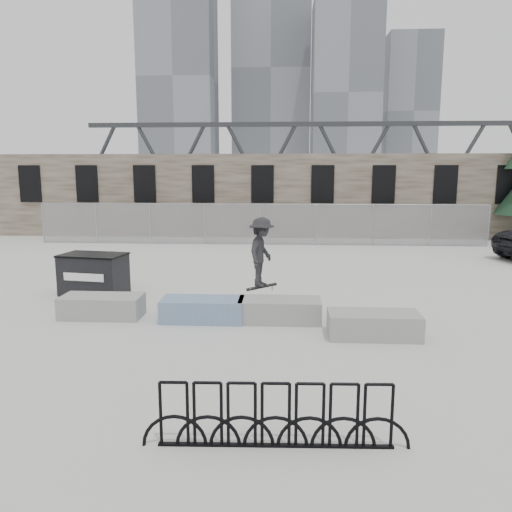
{
  "coord_description": "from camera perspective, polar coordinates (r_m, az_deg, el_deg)",
  "views": [
    {
      "loc": [
        1.24,
        -11.92,
        3.65
      ],
      "look_at": [
        0.44,
        1.66,
        1.3
      ],
      "focal_mm": 35.0,
      "sensor_mm": 36.0,
      "label": 1
    }
  ],
  "objects": [
    {
      "name": "planter_offset",
      "position": [
        11.41,
        13.31,
        -7.55
      ],
      "size": [
        2.0,
        0.9,
        0.55
      ],
      "color": "#989895",
      "rests_on": "ground"
    },
    {
      "name": "truss_bridge",
      "position": [
        67.49,
        11.01,
        10.05
      ],
      "size": [
        70.0,
        3.0,
        9.8
      ],
      "color": "#2D3033",
      "rests_on": "ground"
    },
    {
      "name": "ground",
      "position": [
        12.53,
        -2.46,
        -7.15
      ],
      "size": [
        120.0,
        120.0,
        0.0
      ],
      "primitive_type": "plane",
      "color": "#BBBBB5",
      "rests_on": "ground"
    },
    {
      "name": "dumpster",
      "position": [
        15.54,
        -18.05,
        -1.96
      ],
      "size": [
        2.0,
        1.4,
        1.21
      ],
      "rotation": [
        0.0,
        0.0,
        -0.16
      ],
      "color": "black",
      "rests_on": "ground"
    },
    {
      "name": "planter_center_left",
      "position": [
        12.35,
        -6.12,
        -6.0
      ],
      "size": [
        2.0,
        0.9,
        0.55
      ],
      "color": "#3869A8",
      "rests_on": "ground"
    },
    {
      "name": "bike_rack",
      "position": [
        6.93,
        2.26,
        -17.83
      ],
      "size": [
        3.59,
        0.18,
        0.9
      ],
      "rotation": [
        0.0,
        0.0,
        0.04
      ],
      "color": "black",
      "rests_on": "ground"
    },
    {
      "name": "planter_far_left",
      "position": [
        13.14,
        -17.19,
        -5.42
      ],
      "size": [
        2.0,
        0.9,
        0.55
      ],
      "color": "#989895",
      "rests_on": "ground"
    },
    {
      "name": "skyline_towers",
      "position": [
        107.14,
        2.26,
        19.02
      ],
      "size": [
        58.0,
        28.0,
        48.0
      ],
      "color": "slate",
      "rests_on": "ground"
    },
    {
      "name": "stone_wall",
      "position": [
        28.22,
        0.86,
        6.98
      ],
      "size": [
        36.0,
        2.58,
        4.5
      ],
      "color": "brown",
      "rests_on": "ground"
    },
    {
      "name": "planter_center_right",
      "position": [
        12.24,
        2.71,
        -6.1
      ],
      "size": [
        2.0,
        0.9,
        0.55
      ],
      "color": "#989895",
      "rests_on": "ground"
    },
    {
      "name": "skateboarder",
      "position": [
        12.76,
        0.63,
        0.46
      ],
      "size": [
        0.95,
        1.28,
        1.9
      ],
      "rotation": [
        0.0,
        0.0,
        1.3
      ],
      "color": "black",
      "rests_on": "ground"
    },
    {
      "name": "chainlink_fence",
      "position": [
        24.59,
        0.47,
        3.71
      ],
      "size": [
        22.06,
        0.06,
        2.02
      ],
      "color": "gray",
      "rests_on": "ground"
    }
  ]
}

